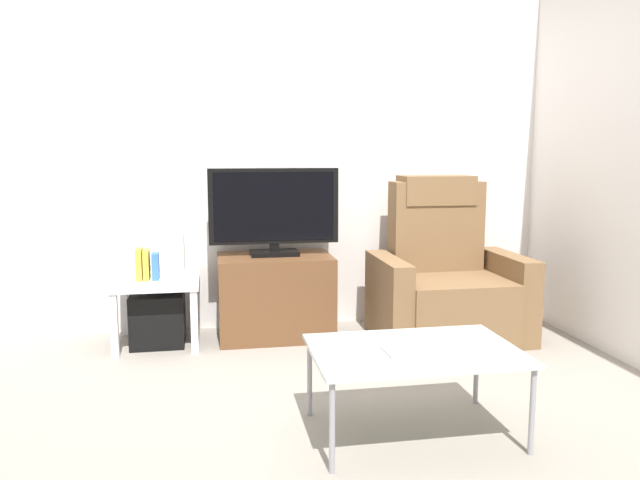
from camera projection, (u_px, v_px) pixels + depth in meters
name	position (u px, v px, depth m)	size (l,w,h in m)	color
ground_plane	(316.00, 377.00, 3.43)	(6.40, 6.40, 0.00)	gray
wall_back	(289.00, 144.00, 4.34)	(6.40, 0.06, 2.60)	silver
wall_side	(635.00, 142.00, 3.57)	(0.06, 4.48, 2.60)	silver
tv_stand	(275.00, 296.00, 4.16)	(0.76, 0.50, 0.56)	brown
television	(274.00, 210.00, 4.10)	(0.86, 0.20, 0.58)	black
recliner_armchair	(445.00, 282.00, 4.17)	(0.98, 0.78, 1.08)	brown
side_table	(157.00, 289.00, 3.98)	(0.54, 0.54, 0.43)	white
subwoofer_box	(158.00, 318.00, 4.01)	(0.34, 0.34, 0.34)	black
book_leftmost	(139.00, 264.00, 3.92)	(0.04, 0.13, 0.20)	gold
book_middle	(147.00, 265.00, 3.93)	(0.04, 0.14, 0.19)	gold
book_rightmost	(156.00, 266.00, 3.94)	(0.04, 0.11, 0.17)	#3366B2
game_console	(179.00, 255.00, 3.99)	(0.07, 0.20, 0.29)	white
coffee_table	(414.00, 354.00, 2.70)	(0.90, 0.60, 0.39)	#B2C6C1
cell_phone	(394.00, 352.00, 2.63)	(0.07, 0.15, 0.01)	#B7B7BC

